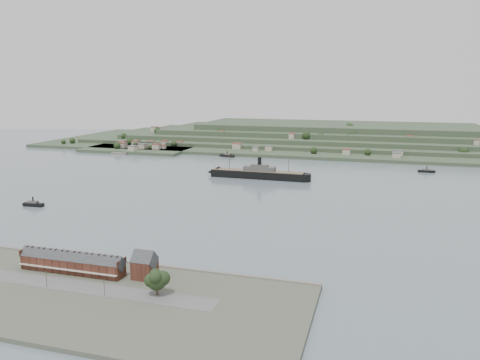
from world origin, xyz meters
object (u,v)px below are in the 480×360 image
(steamship, at_px, (255,174))
(terrace_row, at_px, (72,263))
(fig_tree, at_px, (157,280))
(tugboat, at_px, (33,204))
(gabled_building, at_px, (145,265))

(steamship, bearing_deg, terrace_row, -95.15)
(steamship, distance_m, fig_tree, 277.62)
(tugboat, bearing_deg, fig_tree, -35.81)
(terrace_row, bearing_deg, fig_tree, -12.99)
(terrace_row, height_order, fig_tree, fig_tree)
(gabled_building, bearing_deg, terrace_row, -173.88)
(terrace_row, xyz_separation_m, tugboat, (-113.27, 107.23, -5.01))
(steamship, bearing_deg, gabled_building, -86.99)
(gabled_building, distance_m, fig_tree, 21.60)
(gabled_building, relative_size, steamship, 0.13)
(gabled_building, xyz_separation_m, fig_tree, (14.45, -16.01, 1.13))
(steamship, height_order, tugboat, steamship)
(steamship, bearing_deg, fig_tree, -84.19)
(gabled_building, distance_m, tugboat, 182.82)
(gabled_building, height_order, tugboat, gabled_building)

